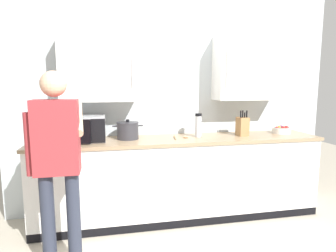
{
  "coord_description": "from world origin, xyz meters",
  "views": [
    {
      "loc": [
        -0.78,
        -2.21,
        1.54
      ],
      "look_at": [
        -0.15,
        0.87,
        1.09
      ],
      "focal_mm": 30.72,
      "sensor_mm": 36.0,
      "label": 1
    }
  ],
  "objects_px": {
    "knife_block": "(242,126)",
    "fruit_bowl": "(281,130)",
    "stock_pot": "(128,131)",
    "person_figure": "(58,155)",
    "microwave_oven": "(79,129)",
    "wooden_spoon": "(181,137)",
    "thermos_flask": "(198,125)"
  },
  "relations": [
    {
      "from": "knife_block",
      "to": "fruit_bowl",
      "type": "bearing_deg",
      "value": 4.86
    },
    {
      "from": "knife_block",
      "to": "stock_pot",
      "type": "height_order",
      "value": "knife_block"
    },
    {
      "from": "fruit_bowl",
      "to": "stock_pot",
      "type": "height_order",
      "value": "stock_pot"
    },
    {
      "from": "person_figure",
      "to": "microwave_oven",
      "type": "bearing_deg",
      "value": 83.33
    },
    {
      "from": "wooden_spoon",
      "to": "knife_block",
      "type": "relative_size",
      "value": 0.63
    },
    {
      "from": "knife_block",
      "to": "wooden_spoon",
      "type": "bearing_deg",
      "value": -179.03
    },
    {
      "from": "microwave_oven",
      "to": "thermos_flask",
      "type": "height_order",
      "value": "thermos_flask"
    },
    {
      "from": "microwave_oven",
      "to": "stock_pot",
      "type": "xyz_separation_m",
      "value": [
        0.51,
        0.03,
        -0.04
      ]
    },
    {
      "from": "fruit_bowl",
      "to": "microwave_oven",
      "type": "bearing_deg",
      "value": -179.42
    },
    {
      "from": "thermos_flask",
      "to": "wooden_spoon",
      "type": "height_order",
      "value": "thermos_flask"
    },
    {
      "from": "knife_block",
      "to": "person_figure",
      "type": "relative_size",
      "value": 0.18
    },
    {
      "from": "microwave_oven",
      "to": "person_figure",
      "type": "relative_size",
      "value": 0.3
    },
    {
      "from": "microwave_oven",
      "to": "person_figure",
      "type": "height_order",
      "value": "person_figure"
    },
    {
      "from": "thermos_flask",
      "to": "person_figure",
      "type": "height_order",
      "value": "person_figure"
    },
    {
      "from": "wooden_spoon",
      "to": "fruit_bowl",
      "type": "bearing_deg",
      "value": 2.61
    },
    {
      "from": "thermos_flask",
      "to": "fruit_bowl",
      "type": "bearing_deg",
      "value": 1.3
    },
    {
      "from": "microwave_oven",
      "to": "person_figure",
      "type": "distance_m",
      "value": 0.82
    },
    {
      "from": "knife_block",
      "to": "person_figure",
      "type": "bearing_deg",
      "value": -158.2
    },
    {
      "from": "microwave_oven",
      "to": "thermos_flask",
      "type": "distance_m",
      "value": 1.33
    },
    {
      "from": "wooden_spoon",
      "to": "knife_block",
      "type": "xyz_separation_m",
      "value": [
        0.76,
        0.01,
        0.1
      ]
    },
    {
      "from": "stock_pot",
      "to": "knife_block",
      "type": "bearing_deg",
      "value": -2.05
    },
    {
      "from": "wooden_spoon",
      "to": "fruit_bowl",
      "type": "relative_size",
      "value": 0.87
    },
    {
      "from": "thermos_flask",
      "to": "wooden_spoon",
      "type": "relative_size",
      "value": 1.44
    },
    {
      "from": "wooden_spoon",
      "to": "stock_pot",
      "type": "xyz_separation_m",
      "value": [
        -0.6,
        0.06,
        0.09
      ]
    },
    {
      "from": "thermos_flask",
      "to": "knife_block",
      "type": "distance_m",
      "value": 0.54
    },
    {
      "from": "thermos_flask",
      "to": "knife_block",
      "type": "relative_size",
      "value": 0.9
    },
    {
      "from": "thermos_flask",
      "to": "fruit_bowl",
      "type": "distance_m",
      "value": 1.1
    },
    {
      "from": "knife_block",
      "to": "stock_pot",
      "type": "bearing_deg",
      "value": 177.95
    },
    {
      "from": "person_figure",
      "to": "knife_block",
      "type": "bearing_deg",
      "value": 21.8
    },
    {
      "from": "knife_block",
      "to": "stock_pot",
      "type": "xyz_separation_m",
      "value": [
        -1.35,
        0.05,
        -0.02
      ]
    },
    {
      "from": "thermos_flask",
      "to": "knife_block",
      "type": "xyz_separation_m",
      "value": [
        0.54,
        -0.02,
        -0.03
      ]
    },
    {
      "from": "thermos_flask",
      "to": "person_figure",
      "type": "xyz_separation_m",
      "value": [
        -1.42,
        -0.81,
        -0.09
      ]
    }
  ]
}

